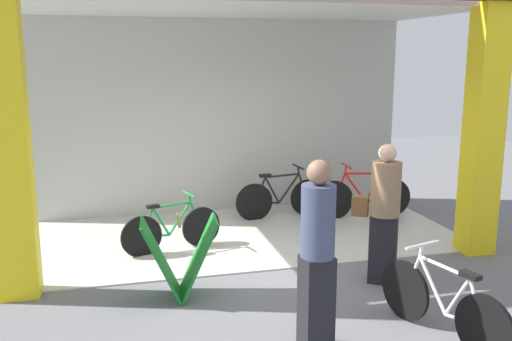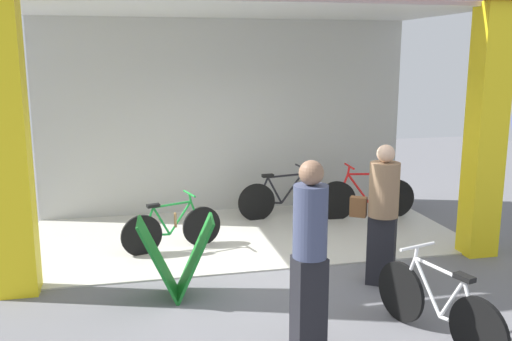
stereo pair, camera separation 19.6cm
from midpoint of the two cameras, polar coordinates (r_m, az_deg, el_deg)
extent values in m
plane|color=slate|center=(7.18, 2.13, -10.22)|extent=(20.59, 20.59, 0.00)
cube|color=beige|center=(8.54, -0.45, -6.53)|extent=(6.30, 2.99, 0.02)
cube|color=#B7B7B2|center=(9.63, -2.38, 5.64)|extent=(6.30, 0.12, 3.34)
cube|color=yellow|center=(6.62, -23.13, 2.01)|extent=(0.42, 0.36, 3.34)
cube|color=yellow|center=(8.01, 23.01, 3.53)|extent=(0.42, 0.36, 3.34)
cube|color=silver|center=(8.14, -0.49, 16.12)|extent=(6.30, 2.99, 0.06)
cylinder|color=black|center=(9.67, 14.55, -2.78)|extent=(0.66, 0.09, 0.66)
cylinder|color=black|center=(9.32, 8.79, -3.07)|extent=(0.66, 0.09, 0.66)
cylinder|color=red|center=(9.59, 13.22, -2.99)|extent=(0.44, 0.07, 0.08)
cylinder|color=red|center=(9.50, 12.77, -1.77)|extent=(0.29, 0.06, 0.49)
cylinder|color=red|center=(9.39, 10.98, -1.80)|extent=(0.40, 0.07, 0.51)
cylinder|color=red|center=(9.38, 11.77, -0.36)|extent=(0.63, 0.08, 0.05)
cylinder|color=red|center=(9.58, 14.00, -1.58)|extent=(0.22, 0.05, 0.44)
cylinder|color=red|center=(9.30, 9.43, -1.72)|extent=(0.20, 0.05, 0.46)
cylinder|color=red|center=(9.27, 10.02, 0.03)|extent=(0.06, 0.04, 0.14)
cylinder|color=red|center=(9.26, 10.10, 0.43)|extent=(0.07, 0.46, 0.03)
cube|color=black|center=(9.49, 13.56, -0.17)|extent=(0.21, 0.11, 0.05)
cylinder|color=black|center=(7.74, -10.86, -6.54)|extent=(0.56, 0.20, 0.57)
cylinder|color=black|center=(8.03, -4.85, -5.69)|extent=(0.56, 0.20, 0.57)
cylinder|color=#198C33|center=(7.80, -9.40, -6.49)|extent=(0.38, 0.14, 0.07)
cylinder|color=#198C33|center=(7.77, -8.89, -5.11)|extent=(0.25, 0.10, 0.43)
cylinder|color=#198C33|center=(7.87, -7.02, -4.81)|extent=(0.34, 0.13, 0.45)
cylinder|color=#198C33|center=(7.77, -7.81, -3.45)|extent=(0.53, 0.18, 0.05)
cylinder|color=#198C33|center=(7.71, -10.22, -5.14)|extent=(0.19, 0.08, 0.38)
cylinder|color=#198C33|center=(7.95, -5.46, -4.45)|extent=(0.17, 0.08, 0.40)
cylinder|color=#198C33|center=(7.85, -6.02, -2.77)|extent=(0.06, 0.04, 0.12)
cylinder|color=#198C33|center=(7.83, -6.09, -2.37)|extent=(0.14, 0.39, 0.03)
cube|color=black|center=(7.68, -9.72, -3.55)|extent=(0.19, 0.13, 0.04)
cylinder|color=black|center=(9.18, 0.68, -3.27)|extent=(0.63, 0.10, 0.63)
cylinder|color=black|center=(9.52, 6.20, -2.79)|extent=(0.63, 0.10, 0.63)
cylinder|color=black|center=(9.26, 2.01, -3.30)|extent=(0.42, 0.07, 0.08)
cylinder|color=black|center=(9.24, 2.53, -2.03)|extent=(0.27, 0.06, 0.47)
cylinder|color=black|center=(9.34, 4.25, -1.85)|extent=(0.39, 0.07, 0.49)
cylinder|color=black|center=(9.25, 3.58, -0.54)|extent=(0.60, 0.09, 0.05)
cylinder|color=black|center=(9.16, 1.31, -1.99)|extent=(0.21, 0.05, 0.42)
cylinder|color=black|center=(9.43, 5.69, -1.59)|extent=(0.19, 0.05, 0.43)
cylinder|color=black|center=(9.34, 5.23, 0.00)|extent=(0.06, 0.04, 0.13)
cylinder|color=black|center=(9.33, 5.19, 0.38)|extent=(0.07, 0.44, 0.03)
cube|color=black|center=(9.14, 1.83, -0.53)|extent=(0.20, 0.11, 0.05)
cylinder|color=black|center=(5.46, 22.70, -14.91)|extent=(0.21, 0.61, 0.62)
cylinder|color=black|center=(6.03, 15.45, -11.83)|extent=(0.21, 0.61, 0.62)
cylinder|color=white|center=(5.59, 20.83, -14.37)|extent=(0.15, 0.41, 0.08)
cylinder|color=white|center=(5.56, 20.29, -12.20)|extent=(0.11, 0.27, 0.47)
cylinder|color=white|center=(5.74, 18.02, -11.21)|extent=(0.14, 0.38, 0.49)
cylinder|color=white|center=(5.58, 19.07, -9.44)|extent=(0.20, 0.58, 0.05)
cylinder|color=white|center=(5.43, 21.99, -12.63)|extent=(0.09, 0.21, 0.42)
cylinder|color=white|center=(5.89, 16.21, -10.24)|extent=(0.08, 0.19, 0.43)
cylinder|color=white|center=(5.74, 16.98, -7.97)|extent=(0.05, 0.06, 0.13)
cylinder|color=white|center=(5.71, 17.09, -7.41)|extent=(0.42, 0.15, 0.03)
cube|color=black|center=(5.39, 21.46, -10.11)|extent=(0.14, 0.21, 0.05)
cube|color=#197226|center=(6.35, -9.07, -8.95)|extent=(0.47, 0.53, 0.91)
cube|color=#197226|center=(6.36, -5.37, -8.83)|extent=(0.47, 0.53, 0.91)
cylinder|color=olive|center=(6.21, -7.32, -5.00)|extent=(0.07, 0.50, 0.03)
cube|color=black|center=(5.26, 6.48, -13.37)|extent=(0.30, 0.27, 0.90)
cylinder|color=#3F4766|center=(4.98, 6.68, -5.19)|extent=(0.34, 0.34, 0.66)
sphere|color=#8C664C|center=(4.87, 6.80, -0.23)|extent=(0.22, 0.22, 0.22)
cube|color=black|center=(6.86, 13.46, -7.88)|extent=(0.39, 0.37, 0.83)
cylinder|color=#8C6B4C|center=(6.65, 13.75, -1.90)|extent=(0.48, 0.48, 0.64)
sphere|color=#D8AD8C|center=(6.57, 13.93, 1.68)|extent=(0.21, 0.21, 0.21)
cube|color=brown|center=(6.75, 11.21, -3.64)|extent=(0.22, 0.20, 0.23)
camera|label=1|loc=(0.10, -89.26, 0.15)|focal=39.26mm
camera|label=2|loc=(0.10, 90.74, -0.15)|focal=39.26mm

